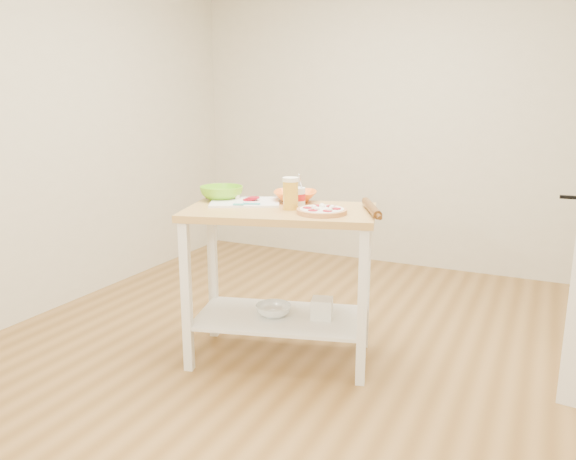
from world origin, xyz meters
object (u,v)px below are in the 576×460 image
(rolling_pin, at_px, (371,208))
(shelf_bin, at_px, (322,308))
(knife, at_px, (222,197))
(beer_pint, at_px, (291,193))
(spatula, at_px, (246,204))
(orange_bowl, at_px, (295,196))
(yogurt_tub, at_px, (298,197))
(cutting_board, at_px, (245,202))
(shelf_glass_bowl, at_px, (273,310))
(prep_island, at_px, (280,253))
(pizza, at_px, (322,210))
(green_bowl, at_px, (222,193))

(rolling_pin, relative_size, shelf_bin, 3.38)
(knife, xyz_separation_m, beer_pint, (0.50, -0.09, 0.07))
(spatula, distance_m, beer_pint, 0.28)
(rolling_pin, bearing_deg, orange_bowl, 165.65)
(beer_pint, distance_m, yogurt_tub, 0.11)
(cutting_board, xyz_separation_m, shelf_glass_bowl, (0.23, -0.08, -0.61))
(spatula, height_order, beer_pint, beer_pint)
(prep_island, bearing_deg, orange_bowl, 94.83)
(knife, distance_m, rolling_pin, 0.94)
(prep_island, distance_m, orange_bowl, 0.38)
(shelf_bin, bearing_deg, shelf_glass_bowl, -161.73)
(pizza, xyz_separation_m, green_bowl, (-0.71, 0.13, 0.02))
(cutting_board, xyz_separation_m, knife, (-0.18, 0.03, 0.01))
(prep_island, relative_size, spatula, 8.26)
(knife, distance_m, beer_pint, 0.52)
(knife, bearing_deg, spatula, -63.36)
(pizza, relative_size, rolling_pin, 0.68)
(green_bowl, distance_m, beer_pint, 0.52)
(yogurt_tub, distance_m, shelf_bin, 0.66)
(prep_island, height_order, knife, knife)
(knife, xyz_separation_m, shelf_bin, (0.67, -0.03, -0.60))
(spatula, bearing_deg, yogurt_tub, 11.90)
(spatula, xyz_separation_m, shelf_glass_bowl, (0.16, 0.02, -0.62))
(rolling_pin, bearing_deg, spatula, -167.77)
(prep_island, height_order, cutting_board, cutting_board)
(spatula, height_order, shelf_bin, spatula)
(cutting_board, distance_m, rolling_pin, 0.76)
(prep_island, relative_size, shelf_bin, 9.95)
(pizza, height_order, shelf_glass_bowl, pizza)
(prep_island, xyz_separation_m, green_bowl, (-0.45, 0.11, 0.30))
(spatula, height_order, orange_bowl, orange_bowl)
(orange_bowl, bearing_deg, rolling_pin, -14.35)
(orange_bowl, relative_size, rolling_pin, 0.65)
(yogurt_tub, bearing_deg, green_bowl, -178.99)
(knife, bearing_deg, green_bowl, 105.45)
(knife, distance_m, shelf_glass_bowl, 0.75)
(orange_bowl, distance_m, beer_pint, 0.26)
(prep_island, relative_size, pizza, 4.32)
(yogurt_tub, bearing_deg, spatula, -149.22)
(spatula, height_order, green_bowl, green_bowl)
(cutting_board, relative_size, yogurt_tub, 2.61)
(pizza, bearing_deg, rolling_pin, 30.59)
(spatula, relative_size, shelf_glass_bowl, 0.67)
(prep_island, xyz_separation_m, pizza, (0.26, -0.02, 0.27))
(rolling_pin, xyz_separation_m, shelf_bin, (-0.26, -0.04, -0.60))
(prep_island, relative_size, yogurt_tub, 6.20)
(rolling_pin, height_order, shelf_bin, rolling_pin)
(beer_pint, height_order, shelf_bin, beer_pint)
(green_bowl, relative_size, rolling_pin, 0.66)
(yogurt_tub, bearing_deg, shelf_bin, -12.74)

